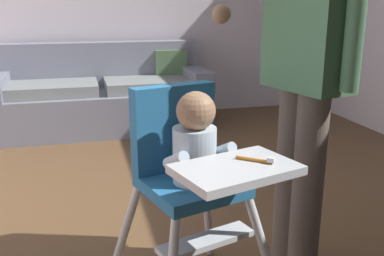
# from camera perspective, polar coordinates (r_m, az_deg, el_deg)

# --- Properties ---
(ground) EXTENTS (6.11, 6.91, 0.10)m
(ground) POSITION_cam_1_polar(r_m,az_deg,el_deg) (2.72, 0.51, -12.47)
(ground) COLOR brown
(couch) EXTENTS (2.15, 0.86, 0.86)m
(couch) POSITION_cam_1_polar(r_m,az_deg,el_deg) (4.58, -11.66, 4.05)
(couch) COLOR slate
(couch) RESTS_ON ground
(high_chair) EXTENTS (0.74, 0.83, 0.94)m
(high_chair) POSITION_cam_1_polar(r_m,az_deg,el_deg) (1.72, -0.06, -4.34)
(high_chair) COLOR silver
(high_chair) RESTS_ON ground
(adult_standing) EXTENTS (0.59, 0.50, 1.69)m
(adult_standing) POSITION_cam_1_polar(r_m,az_deg,el_deg) (1.96, 14.66, 6.98)
(adult_standing) COLOR #64574F
(adult_standing) RESTS_ON ground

